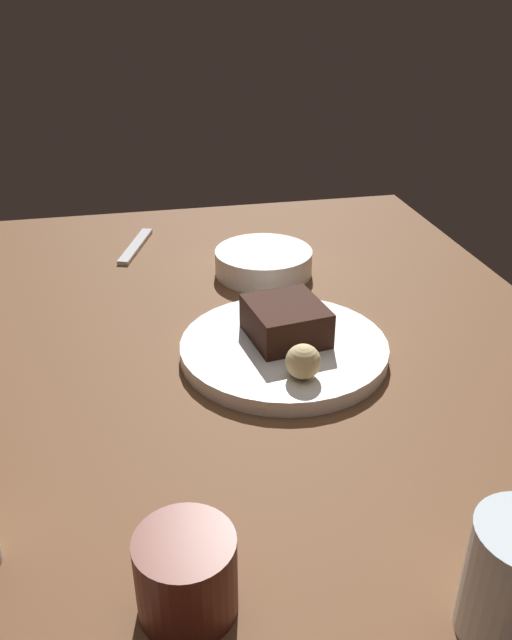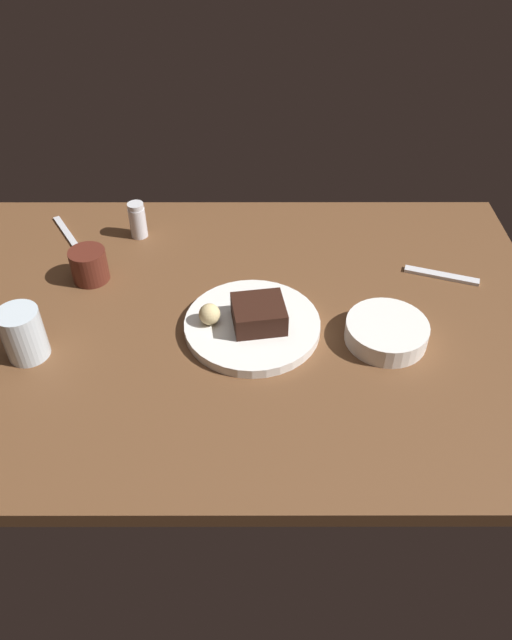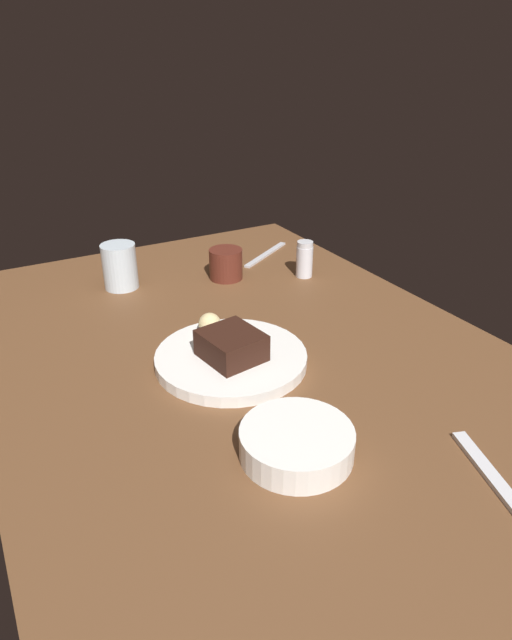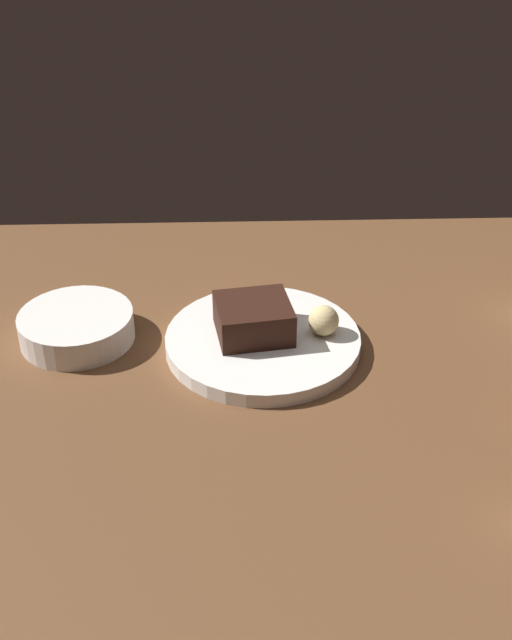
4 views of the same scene
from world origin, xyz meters
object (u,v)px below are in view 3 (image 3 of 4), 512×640
(water_glass, at_px, (120,266))
(butter_knife, at_px, (266,254))
(bread_roll, at_px, (210,324))
(coffee_cup, at_px, (226,264))
(side_bowl, at_px, (297,443))
(dessert_plate, at_px, (231,358))
(dessert_spoon, at_px, (488,472))
(salt_shaker, at_px, (304,259))
(chocolate_cake_slice, at_px, (231,345))

(water_glass, relative_size, butter_knife, 0.51)
(bread_roll, height_order, water_glass, water_glass)
(bread_roll, height_order, coffee_cup, coffee_cup)
(side_bowl, relative_size, butter_knife, 0.78)
(dessert_plate, height_order, coffee_cup, coffee_cup)
(dessert_spoon, bearing_deg, coffee_cup, 19.25)
(dessert_plate, bearing_deg, water_glass, 9.23)
(water_glass, xyz_separation_m, side_bowl, (-0.64, -0.04, -0.03))
(bread_roll, distance_m, dessert_spoon, 0.49)
(water_glass, height_order, butter_knife, water_glass)
(dessert_plate, relative_size, salt_shaker, 3.07)
(dessert_plate, relative_size, water_glass, 2.60)
(salt_shaker, distance_m, water_glass, 0.40)
(dessert_spoon, bearing_deg, chocolate_cake_slice, 42.42)
(coffee_cup, relative_size, dessert_spoon, 0.49)
(water_glass, height_order, side_bowl, water_glass)
(water_glass, distance_m, dessert_spoon, 0.82)
(chocolate_cake_slice, bearing_deg, dessert_plate, -21.33)
(dessert_plate, xyz_separation_m, side_bowl, (-0.24, 0.03, 0.01))
(bread_roll, bearing_deg, side_bowl, 175.26)
(dessert_plate, xyz_separation_m, dessert_spoon, (-0.39, -0.16, -0.01))
(coffee_cup, bearing_deg, chocolate_cake_slice, 154.97)
(chocolate_cake_slice, height_order, side_bowl, chocolate_cake_slice)
(chocolate_cake_slice, relative_size, bread_roll, 2.36)
(chocolate_cake_slice, distance_m, dessert_spoon, 0.41)
(bread_roll, relative_size, side_bowl, 0.26)
(dessert_plate, bearing_deg, butter_knife, -36.55)
(dessert_plate, height_order, dessert_spoon, dessert_plate)
(side_bowl, bearing_deg, dessert_plate, -6.65)
(dessert_plate, relative_size, chocolate_cake_slice, 2.70)
(chocolate_cake_slice, bearing_deg, coffee_cup, -25.03)
(chocolate_cake_slice, bearing_deg, dessert_spoon, -156.42)
(bread_roll, bearing_deg, dessert_spoon, -160.88)
(chocolate_cake_slice, xyz_separation_m, butter_knife, (0.42, -0.31, -0.04))
(dessert_plate, height_order, chocolate_cake_slice, chocolate_cake_slice)
(chocolate_cake_slice, height_order, butter_knife, chocolate_cake_slice)
(coffee_cup, height_order, butter_knife, coffee_cup)
(bread_roll, xyz_separation_m, water_glass, (0.32, 0.06, 0.01))
(water_glass, bearing_deg, dessert_spoon, -164.04)
(bread_roll, height_order, side_bowl, bread_roll)
(dessert_plate, distance_m, bread_roll, 0.08)
(chocolate_cake_slice, distance_m, salt_shaker, 0.42)
(water_glass, bearing_deg, coffee_cup, -106.59)
(side_bowl, bearing_deg, bread_roll, -4.74)
(coffee_cup, relative_size, butter_knife, 0.39)
(water_glass, height_order, dessert_spoon, water_glass)
(dessert_plate, relative_size, bread_roll, 6.38)
(salt_shaker, height_order, side_bowl, salt_shaker)
(dessert_plate, bearing_deg, side_bowl, 173.35)
(water_glass, xyz_separation_m, dessert_spoon, (-0.78, -0.22, -0.04))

